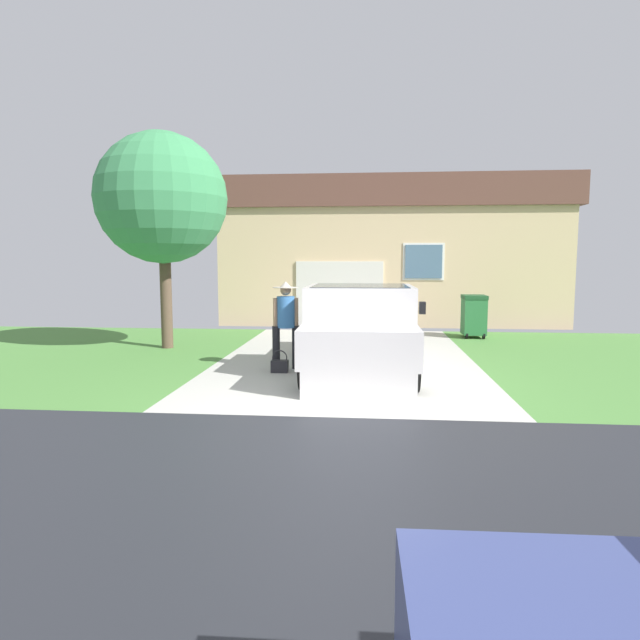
% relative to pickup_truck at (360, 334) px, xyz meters
% --- Properties ---
extents(ground, '(29.20, 18.60, 0.18)m').
position_rel_pickup_truck_xyz_m(ground, '(-0.30, -4.83, -0.73)').
color(ground, '#B5B4A9').
extents(pickup_truck, '(2.05, 5.17, 1.61)m').
position_rel_pickup_truck_xyz_m(pickup_truck, '(0.00, 0.00, 0.00)').
color(pickup_truck, silver).
rests_on(pickup_truck, ground).
extents(person_with_hat, '(0.51, 0.48, 1.66)m').
position_rel_pickup_truck_xyz_m(person_with_hat, '(-1.40, 0.17, 0.25)').
color(person_with_hat, black).
rests_on(person_with_hat, ground).
extents(handbag, '(0.31, 0.19, 0.41)m').
position_rel_pickup_truck_xyz_m(handbag, '(-1.47, -0.16, -0.58)').
color(handbag, '#232328').
rests_on(handbag, ground).
extents(house_with_garage, '(11.23, 6.67, 4.65)m').
position_rel_pickup_truck_xyz_m(house_with_garage, '(0.84, 9.95, 1.64)').
color(house_with_garage, '#D4B68A').
rests_on(house_with_garage, ground).
extents(front_yard_tree, '(2.96, 2.96, 4.95)m').
position_rel_pickup_truck_xyz_m(front_yard_tree, '(-4.66, 2.39, 2.77)').
color(front_yard_tree, brown).
rests_on(front_yard_tree, ground).
extents(wheeled_trash_bin, '(0.60, 0.72, 1.14)m').
position_rel_pickup_truck_xyz_m(wheeled_trash_bin, '(2.96, 4.82, -0.10)').
color(wheeled_trash_bin, '#286B38').
rests_on(wheeled_trash_bin, ground).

